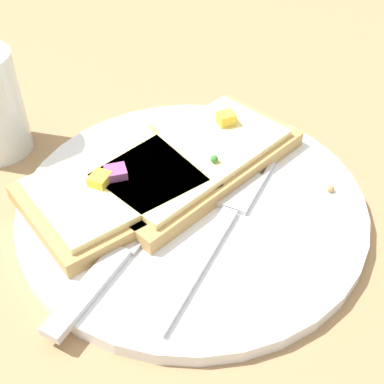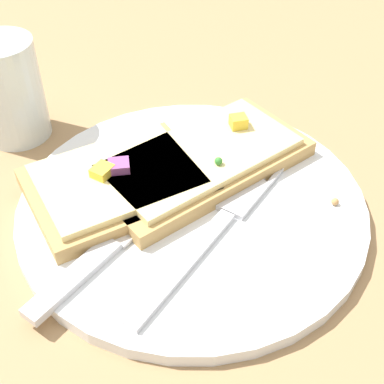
% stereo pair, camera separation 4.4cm
% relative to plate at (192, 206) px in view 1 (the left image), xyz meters
% --- Properties ---
extents(ground_plane, '(4.00, 4.00, 0.00)m').
position_rel_plate_xyz_m(ground_plane, '(0.00, 0.00, -0.01)').
color(ground_plane, '#9E7A51').
extents(plate, '(0.29, 0.29, 0.01)m').
position_rel_plate_xyz_m(plate, '(0.00, 0.00, 0.00)').
color(plate, white).
rests_on(plate, ground).
extents(fork, '(0.17, 0.14, 0.01)m').
position_rel_plate_xyz_m(fork, '(0.03, 0.02, 0.01)').
color(fork, silver).
rests_on(fork, plate).
extents(knife, '(0.18, 0.16, 0.01)m').
position_rel_plate_xyz_m(knife, '(0.04, -0.06, 0.01)').
color(knife, silver).
rests_on(knife, plate).
extents(pizza_slice_main, '(0.18, 0.21, 0.03)m').
position_rel_plate_xyz_m(pizza_slice_main, '(-0.04, 0.01, 0.02)').
color(pizza_slice_main, tan).
rests_on(pizza_slice_main, plate).
extents(pizza_slice_corner, '(0.16, 0.18, 0.03)m').
position_rel_plate_xyz_m(pizza_slice_corner, '(-0.02, -0.06, 0.02)').
color(pizza_slice_corner, tan).
rests_on(pizza_slice_corner, plate).
extents(crumb_scatter, '(0.11, 0.05, 0.01)m').
position_rel_plate_xyz_m(crumb_scatter, '(-0.05, 0.09, 0.01)').
color(crumb_scatter, '#B57E4A').
rests_on(crumb_scatter, plate).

